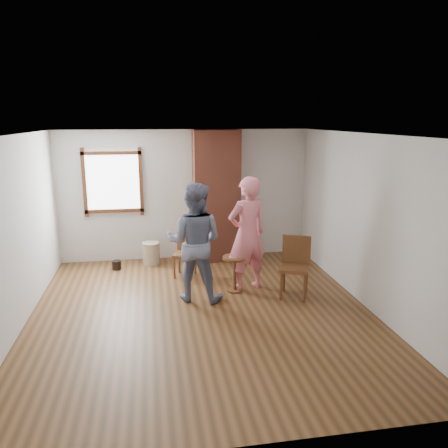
% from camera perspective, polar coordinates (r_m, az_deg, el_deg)
% --- Properties ---
extents(ground, '(5.50, 5.50, 0.00)m').
position_cam_1_polar(ground, '(6.62, -2.86, -11.53)').
color(ground, brown).
rests_on(ground, ground).
extents(room_shell, '(5.04, 5.52, 2.62)m').
position_cam_1_polar(room_shell, '(6.66, -4.15, 4.94)').
color(room_shell, silver).
rests_on(room_shell, ground).
extents(brick_chimney, '(0.90, 0.50, 2.60)m').
position_cam_1_polar(brick_chimney, '(8.68, -1.00, 3.63)').
color(brick_chimney, '#A15039').
rests_on(brick_chimney, ground).
extents(stoneware_crock, '(0.41, 0.41, 0.44)m').
position_cam_1_polar(stoneware_crock, '(8.74, -9.49, -3.79)').
color(stoneware_crock, '#C8AE90').
rests_on(stoneware_crock, ground).
extents(dark_pot, '(0.22, 0.22, 0.17)m').
position_cam_1_polar(dark_pot, '(8.62, -13.84, -5.21)').
color(dark_pot, black).
rests_on(dark_pot, ground).
extents(dining_chair_left, '(0.50, 0.50, 0.82)m').
position_cam_1_polar(dining_chair_left, '(8.00, -5.01, -3.49)').
color(dining_chair_left, brown).
rests_on(dining_chair_left, ground).
extents(dining_chair_right, '(0.60, 0.60, 0.97)m').
position_cam_1_polar(dining_chair_right, '(7.14, 9.29, -5.07)').
color(dining_chair_right, brown).
rests_on(dining_chair_right, ground).
extents(side_table, '(0.40, 0.40, 0.60)m').
position_cam_1_polar(side_table, '(7.25, 1.40, -5.76)').
color(side_table, brown).
rests_on(side_table, ground).
extents(cake_plate, '(0.18, 0.18, 0.01)m').
position_cam_1_polar(cake_plate, '(7.19, 1.41, -4.25)').
color(cake_plate, white).
rests_on(cake_plate, side_table).
extents(cake_slice, '(0.08, 0.07, 0.06)m').
position_cam_1_polar(cake_slice, '(7.18, 1.49, -3.98)').
color(cake_slice, white).
rests_on(cake_slice, cake_plate).
extents(man, '(1.10, 0.97, 1.87)m').
position_cam_1_polar(man, '(6.81, -3.87, -2.38)').
color(man, '#161D3E').
rests_on(man, ground).
extents(person_pink, '(0.80, 0.65, 1.91)m').
position_cam_1_polar(person_pink, '(7.20, 3.06, -1.32)').
color(person_pink, pink).
rests_on(person_pink, ground).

